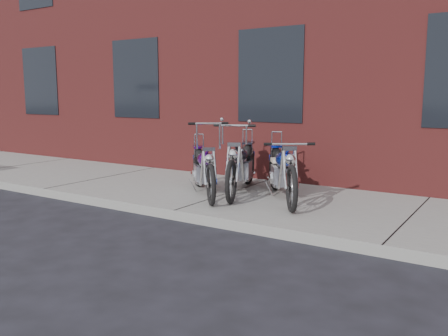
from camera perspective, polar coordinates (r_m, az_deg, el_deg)
The scene contains 6 objects.
ground at distance 7.05m, azimuth -6.03°, elevation -6.28°, with size 120.00×120.00×0.00m, color #27262F.
sidewalk at distance 8.22m, azimuth 0.53°, elevation -3.52°, with size 22.00×3.00×0.15m, color slate.
building_brick at distance 14.14m, azimuth 15.44°, elevation 17.30°, with size 22.00×10.00×8.00m, color maroon.
chopper_purple at distance 8.02m, azimuth -2.44°, elevation -0.35°, with size 1.60×1.72×1.26m.
chopper_blue at distance 7.72m, azimuth 7.03°, elevation -0.57°, with size 1.45×2.04×1.04m.
chopper_third at distance 8.20m, azimuth 2.08°, elevation 0.05°, with size 0.99×2.29×1.22m.
Camera 1 is at (4.29, -5.30, 1.82)m, focal length 38.00 mm.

